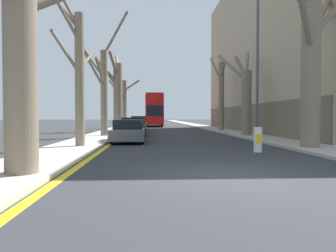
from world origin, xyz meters
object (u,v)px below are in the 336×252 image
Objects in this scene: parked_car_1 at (133,127)px; street_tree_left_0 at (16,33)px; double_decker_bus at (154,109)px; parked_car_3 at (139,123)px; street_tree_right_0 at (311,57)px; parked_car_0 at (128,131)px; traffic_bollard at (258,140)px; street_tree_left_2 at (103,87)px; street_tree_right_2 at (221,94)px; lamp_post at (256,55)px; street_tree_right_1 at (245,96)px; parked_car_2 at (136,125)px; street_tree_left_3 at (117,92)px; street_tree_left_1 at (78,72)px; street_tree_left_4 at (124,102)px.

street_tree_left_0 is at bearing -96.60° from parked_car_1.
double_decker_bus is 2.96× the size of parked_car_3.
parked_car_0 is at bearing 150.64° from street_tree_right_0.
street_tree_right_0 is 7.79× the size of traffic_bollard.
street_tree_right_2 is (10.35, 8.64, 0.12)m from street_tree_left_2.
lamp_post reaches higher than parked_car_1.
street_tree_right_1 is (-0.14, 9.43, -1.17)m from street_tree_right_0.
street_tree_right_0 is at bearing -79.67° from double_decker_bus.
street_tree_right_0 is 35.75m from double_decker_bus.
parked_car_2 reaches higher than parked_car_0.
street_tree_right_1 is (10.07, 15.60, -0.48)m from street_tree_left_0.
parked_car_2 is at bearing -49.58° from street_tree_left_3.
street_tree_left_1 reaches higher than double_decker_bus.
street_tree_left_1 is 8.55m from traffic_bollard.
street_tree_left_2 reaches higher than parked_car_2.
street_tree_left_3 is 0.67× the size of double_decker_bus.
parked_car_1 is (0.00, 5.73, 0.05)m from parked_car_0.
street_tree_right_0 is 1.22× the size of street_tree_right_1.
parked_car_0 is 7.91m from traffic_bollard.
street_tree_left_4 is 0.74× the size of lamp_post.
street_tree_left_3 reaches higher than parked_car_0.
street_tree_left_2 is at bearing -98.73° from double_decker_bus.
street_tree_left_0 reaches higher than street_tree_right_1.
lamp_post reaches higher than street_tree_left_3.
double_decker_bus is at bearing 81.93° from parked_car_3.
parked_car_0 is at bearing 79.97° from street_tree_left_0.
parked_car_2 is (1.98, -10.48, -2.65)m from street_tree_left_4.
parked_car_1 is at bearing -83.00° from street_tree_left_4.
street_tree_left_3 is 0.97× the size of street_tree_right_0.
parked_car_0 is at bearing -90.00° from parked_car_1.
street_tree_right_0 is 5.70m from lamp_post.
lamp_post is (9.75, 4.38, 1.66)m from street_tree_left_1.
parked_car_2 is 1.02× the size of parked_car_3.
street_tree_left_2 is 7.52m from parked_car_2.
parked_car_3 reaches higher than parked_car_0.
parked_car_3 is 23.37m from traffic_bollard.
parked_car_1 is (-8.30, 10.40, -3.45)m from street_tree_right_0.
street_tree_left_4 is 9.50m from double_decker_bus.
street_tree_right_2 is (10.21, 24.21, 0.28)m from street_tree_left_0.
street_tree_right_0 is at bearing -51.41° from parked_car_1.
parked_car_0 is at bearing -66.50° from street_tree_left_2.
street_tree_left_2 is 0.95× the size of lamp_post.
traffic_bollard is (5.66, -16.88, -0.13)m from parked_car_2.
street_tree_left_3 is at bearing 178.10° from street_tree_right_2.
parked_car_1 is at bearing 77.32° from street_tree_left_1.
double_decker_bus is 30.25m from lamp_post.
street_tree_left_1 is at bearing -97.95° from parked_car_2.
parked_car_2 is (2.06, 6.62, -2.93)m from street_tree_left_2.
parked_car_3 is at bearing 90.00° from parked_car_2.
double_decker_bus is at bearing 103.69° from street_tree_right_1.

